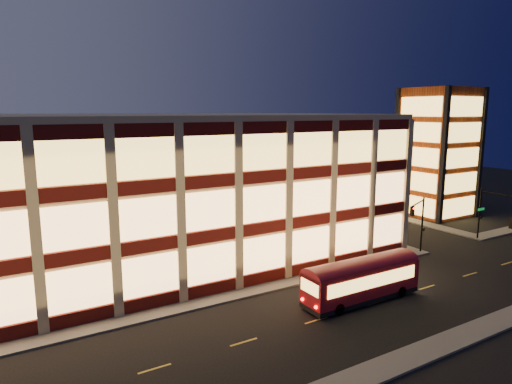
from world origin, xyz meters
TOP-DOWN VIEW (x-y plane):
  - ground at (0.00, 0.00)m, footprint 200.00×200.00m
  - sidewalk_office_south at (-3.00, 1.00)m, footprint 54.00×2.00m
  - sidewalk_office_east at (23.00, 17.00)m, footprint 2.00×30.00m
  - sidewalk_tower_south at (40.00, 1.00)m, footprint 14.00×2.00m
  - sidewalk_tower_west at (34.00, 17.00)m, footprint 2.00×30.00m
  - office_building at (-2.91, 16.91)m, footprint 50.45×30.45m
  - stair_tower at (39.95, 11.95)m, footprint 8.60×8.60m
  - traffic_signal_far at (22.21, 0.24)m, footprint 3.79×1.87m
  - traffic_signal_right at (33.50, -0.62)m, footprint 1.20×4.37m
  - trolley_bus at (9.24, -5.05)m, footprint 10.23×2.77m

SIDE VIEW (x-z plane):
  - ground at x=0.00m, z-range 0.00..0.00m
  - sidewalk_office_south at x=-3.00m, z-range 0.00..0.15m
  - sidewalk_office_east at x=23.00m, z-range 0.00..0.15m
  - sidewalk_tower_south at x=40.00m, z-range 0.00..0.15m
  - sidewalk_tower_west at x=34.00m, z-range 0.00..0.15m
  - trolley_bus at x=9.24m, z-range 0.19..3.64m
  - traffic_signal_right at x=33.50m, z-range 1.10..7.10m
  - traffic_signal_far at x=22.21m, z-range 1.11..7.11m
  - office_building at x=-2.91m, z-range 0.00..14.50m
  - stair_tower at x=39.95m, z-range -0.01..17.99m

